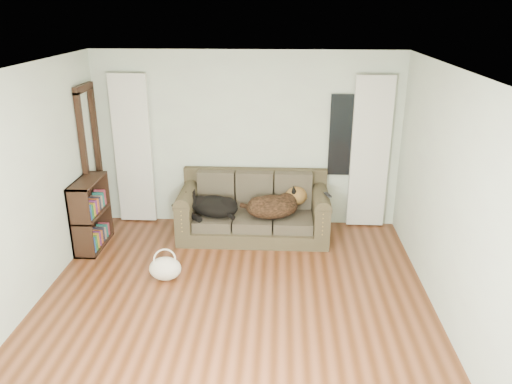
{
  "coord_description": "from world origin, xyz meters",
  "views": [
    {
      "loc": [
        0.5,
        -4.65,
        3.19
      ],
      "look_at": [
        0.18,
        1.6,
        0.82
      ],
      "focal_mm": 35.0,
      "sensor_mm": 36.0,
      "label": 1
    }
  ],
  "objects_px": {
    "dog_black_lab": "(212,207)",
    "bookshelf": "(91,213)",
    "dog_shepherd": "(275,207)",
    "tote_bag": "(165,268)",
    "sofa": "(254,207)"
  },
  "relations": [
    {
      "from": "dog_black_lab",
      "to": "bookshelf",
      "type": "relative_size",
      "value": 0.7
    },
    {
      "from": "dog_black_lab",
      "to": "bookshelf",
      "type": "height_order",
      "value": "bookshelf"
    },
    {
      "from": "sofa",
      "to": "dog_black_lab",
      "type": "xyz_separation_m",
      "value": [
        -0.59,
        -0.1,
        0.03
      ]
    },
    {
      "from": "dog_black_lab",
      "to": "tote_bag",
      "type": "distance_m",
      "value": 1.31
    },
    {
      "from": "dog_black_lab",
      "to": "bookshelf",
      "type": "bearing_deg",
      "value": -147.11
    },
    {
      "from": "dog_shepherd",
      "to": "tote_bag",
      "type": "distance_m",
      "value": 1.84
    },
    {
      "from": "tote_bag",
      "to": "bookshelf",
      "type": "height_order",
      "value": "bookshelf"
    },
    {
      "from": "dog_shepherd",
      "to": "tote_bag",
      "type": "bearing_deg",
      "value": 30.11
    },
    {
      "from": "dog_shepherd",
      "to": "bookshelf",
      "type": "xyz_separation_m",
      "value": [
        -2.52,
        -0.39,
        0.01
      ]
    },
    {
      "from": "tote_bag",
      "to": "sofa",
      "type": "bearing_deg",
      "value": 51.95
    },
    {
      "from": "sofa",
      "to": "tote_bag",
      "type": "height_order",
      "value": "sofa"
    },
    {
      "from": "sofa",
      "to": "dog_black_lab",
      "type": "distance_m",
      "value": 0.6
    },
    {
      "from": "sofa",
      "to": "dog_shepherd",
      "type": "xyz_separation_m",
      "value": [
        0.31,
        -0.07,
        0.04
      ]
    },
    {
      "from": "dog_black_lab",
      "to": "bookshelf",
      "type": "xyz_separation_m",
      "value": [
        -1.63,
        -0.36,
        0.02
      ]
    },
    {
      "from": "dog_shepherd",
      "to": "tote_bag",
      "type": "xyz_separation_m",
      "value": [
        -1.32,
        -1.23,
        -0.33
      ]
    }
  ]
}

